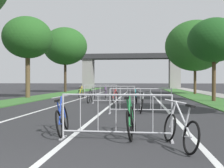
% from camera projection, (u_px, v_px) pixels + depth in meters
% --- Properties ---
extents(grass_verge_left, '(2.51, 53.34, 0.05)m').
position_uv_depth(grass_verge_left, '(54.00, 95.00, 24.90)').
color(grass_verge_left, '#386B2D').
rests_on(grass_verge_left, ground).
extents(grass_verge_right, '(2.51, 53.34, 0.05)m').
position_uv_depth(grass_verge_right, '(194.00, 96.00, 23.52)').
color(grass_verge_right, '#386B2D').
rests_on(grass_verge_right, ground).
extents(sidewalk_path_right, '(2.09, 53.34, 0.08)m').
position_uv_depth(sidewalk_path_right, '(221.00, 96.00, 23.27)').
color(sidewalk_path_right, gray).
rests_on(sidewalk_path_right, ground).
extents(lane_stripe_center, '(0.14, 30.86, 0.01)m').
position_uv_depth(lane_stripe_center, '(116.00, 101.00, 17.85)').
color(lane_stripe_center, silver).
rests_on(lane_stripe_center, ground).
extents(lane_stripe_right_lane, '(0.14, 30.86, 0.01)m').
position_uv_depth(lane_stripe_right_lane, '(159.00, 101.00, 17.55)').
color(lane_stripe_right_lane, silver).
rests_on(lane_stripe_right_lane, ground).
extents(lane_stripe_left_lane, '(0.14, 30.86, 0.01)m').
position_uv_depth(lane_stripe_left_lane, '(75.00, 100.00, 18.16)').
color(lane_stripe_left_lane, silver).
rests_on(lane_stripe_left_lane, ground).
extents(overpass_bridge, '(18.73, 3.04, 6.12)m').
position_uv_depth(overpass_bridge, '(131.00, 65.00, 46.29)').
color(overpass_bridge, '#2D2D30').
rests_on(overpass_bridge, ground).
extents(tree_left_maple_mid, '(3.86, 3.86, 6.42)m').
position_uv_depth(tree_left_maple_mid, '(28.00, 38.00, 20.61)').
color(tree_left_maple_mid, brown).
rests_on(tree_left_maple_mid, ground).
extents(tree_left_pine_near, '(5.13, 5.13, 7.61)m').
position_uv_depth(tree_left_pine_near, '(65.00, 46.00, 30.62)').
color(tree_left_pine_near, '#3D2D1E').
rests_on(tree_left_pine_near, ground).
extents(tree_right_pine_far, '(3.38, 3.38, 5.45)m').
position_uv_depth(tree_right_pine_far, '(214.00, 40.00, 17.00)').
color(tree_right_pine_far, '#4C3823').
rests_on(tree_right_pine_far, ground).
extents(tree_right_oak_near, '(5.98, 5.98, 7.44)m').
position_uv_depth(tree_right_oak_near, '(195.00, 46.00, 26.28)').
color(tree_right_oak_near, '#4C3823').
rests_on(tree_right_oak_near, ground).
extents(crowd_barrier_nearest, '(2.57, 0.50, 1.05)m').
position_uv_depth(crowd_barrier_nearest, '(116.00, 117.00, 5.96)').
color(crowd_barrier_nearest, '#ADADB2').
rests_on(crowd_barrier_nearest, ground).
extents(crowd_barrier_second, '(2.56, 0.45, 1.05)m').
position_uv_depth(crowd_barrier_second, '(140.00, 101.00, 10.64)').
color(crowd_barrier_second, '#ADADB2').
rests_on(crowd_barrier_second, ground).
extents(crowd_barrier_third, '(2.56, 0.46, 1.05)m').
position_uv_depth(crowd_barrier_third, '(114.00, 95.00, 15.56)').
color(crowd_barrier_third, '#ADADB2').
rests_on(crowd_barrier_third, ground).
extents(crowd_barrier_fourth, '(2.57, 0.50, 1.05)m').
position_uv_depth(crowd_barrier_fourth, '(100.00, 92.00, 20.47)').
color(crowd_barrier_fourth, '#ADADB2').
rests_on(crowd_barrier_fourth, ground).
extents(bicycle_white_0, '(0.47, 1.64, 0.94)m').
position_uv_depth(bicycle_white_0, '(141.00, 104.00, 11.22)').
color(bicycle_white_0, black).
rests_on(bicycle_white_0, ground).
extents(bicycle_purple_1, '(0.49, 1.63, 0.97)m').
position_uv_depth(bicycle_purple_1, '(106.00, 93.00, 20.98)').
color(bicycle_purple_1, black).
rests_on(bicycle_purple_1, ground).
extents(bicycle_yellow_2, '(0.47, 1.62, 0.99)m').
position_uv_depth(bicycle_yellow_2, '(81.00, 93.00, 21.08)').
color(bicycle_yellow_2, black).
rests_on(bicycle_yellow_2, ground).
extents(bicycle_blue_3, '(0.65, 1.75, 0.98)m').
position_uv_depth(bicycle_blue_3, '(62.00, 119.00, 6.64)').
color(bicycle_blue_3, black).
rests_on(bicycle_blue_3, ground).
extents(bicycle_green_4, '(0.50, 1.74, 1.03)m').
position_uv_depth(bicycle_green_4, '(131.00, 121.00, 6.30)').
color(bicycle_green_4, black).
rests_on(bicycle_green_4, ground).
extents(bicycle_silver_5, '(0.58, 1.70, 0.95)m').
position_uv_depth(bicycle_silver_5, '(180.00, 130.00, 5.28)').
color(bicycle_silver_5, black).
rests_on(bicycle_silver_5, ground).
extents(bicycle_teal_6, '(0.55, 1.79, 0.96)m').
position_uv_depth(bicycle_teal_6, '(136.00, 97.00, 15.86)').
color(bicycle_teal_6, black).
rests_on(bicycle_teal_6, ground).
extents(bicycle_black_7, '(0.54, 1.66, 0.93)m').
position_uv_depth(bicycle_black_7, '(91.00, 97.00, 16.18)').
color(bicycle_black_7, black).
rests_on(bicycle_black_7, ground).
extents(bicycle_red_8, '(0.54, 1.71, 0.95)m').
position_uv_depth(bicycle_red_8, '(115.00, 97.00, 16.05)').
color(bicycle_red_8, black).
rests_on(bicycle_red_8, ground).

